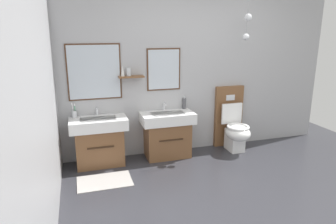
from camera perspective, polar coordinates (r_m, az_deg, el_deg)
ground_plane at (r=3.68m, az=16.27°, el=-16.97°), size 5.63×4.98×0.10m
wall_back at (r=4.78m, az=5.28°, el=7.75°), size 4.43×0.51×2.51m
wall_left at (r=2.66m, az=-23.88°, el=0.55°), size 0.12×3.78×2.51m
bath_mat at (r=4.04m, az=-11.81°, el=-12.64°), size 0.68×0.44×0.01m
vanity_sink_left at (r=4.42m, az=-12.77°, el=-5.12°), size 0.79×0.45×0.68m
tap_on_left_sink at (r=4.46m, az=-13.21°, el=0.26°), size 0.03×0.13×0.11m
vanity_sink_right at (r=4.59m, az=-0.16°, el=-3.99°), size 0.79×0.45×0.68m
tap_on_right_sink at (r=4.62m, az=-0.72°, el=1.19°), size 0.03×0.13×0.11m
toilet at (r=4.98m, az=12.09°, el=-2.65°), size 0.48×0.62×1.00m
toothbrush_cup at (r=4.44m, az=-17.22°, el=-0.29°), size 0.07×0.07×0.21m
soap_dispenser at (r=4.71m, az=3.07°, el=1.65°), size 0.06×0.06×0.20m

